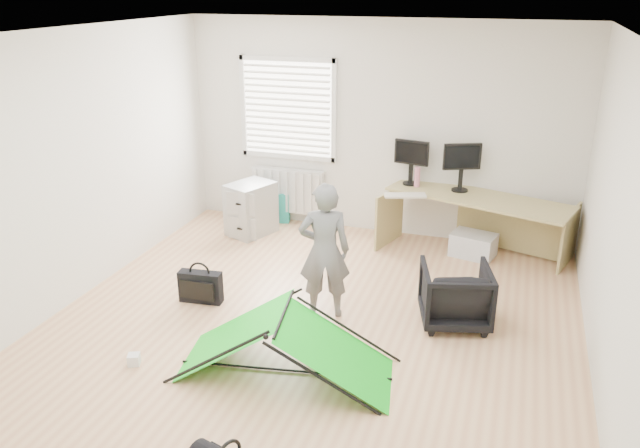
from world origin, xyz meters
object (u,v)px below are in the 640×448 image
(monitor_right, at_px, (461,174))
(kite, at_px, (285,343))
(office_chair, at_px, (455,295))
(storage_crate, at_px, (473,245))
(thermos, at_px, (417,177))
(desk, at_px, (476,225))
(filing_cabinet, at_px, (251,209))
(person, at_px, (324,251))
(laptop_bag, at_px, (201,287))
(monitor_left, at_px, (411,168))

(monitor_right, xyz_separation_m, kite, (-1.05, -3.17, -0.66))
(office_chair, height_order, storage_crate, office_chair)
(office_chair, bearing_deg, storage_crate, -106.35)
(monitor_right, xyz_separation_m, storage_crate, (0.24, -0.22, -0.81))
(office_chair, xyz_separation_m, kite, (-1.25, -1.28, -0.02))
(office_chair, relative_size, kite, 0.36)
(kite, bearing_deg, thermos, 70.75)
(desk, height_order, filing_cabinet, desk)
(office_chair, xyz_separation_m, storage_crate, (0.03, 1.67, -0.16))
(storage_crate, bearing_deg, office_chair, -91.01)
(kite, bearing_deg, desk, 57.08)
(desk, bearing_deg, filing_cabinet, -157.83)
(monitor_right, distance_m, person, 2.38)
(monitor_right, relative_size, laptop_bag, 1.02)
(laptop_bag, bearing_deg, monitor_right, 38.17)
(desk, xyz_separation_m, office_chair, (-0.03, -1.74, -0.07))
(person, bearing_deg, office_chair, 171.50)
(monitor_right, bearing_deg, filing_cabinet, 164.75)
(desk, height_order, monitor_left, monitor_left)
(monitor_left, height_order, office_chair, monitor_left)
(kite, bearing_deg, monitor_left, 72.56)
(filing_cabinet, distance_m, storage_crate, 2.84)
(monitor_left, xyz_separation_m, thermos, (0.09, -0.07, -0.08))
(filing_cabinet, bearing_deg, laptop_bag, -59.78)
(person, bearing_deg, laptop_bag, -12.44)
(storage_crate, bearing_deg, thermos, 163.18)
(storage_crate, bearing_deg, desk, 88.30)
(monitor_left, height_order, kite, monitor_left)
(monitor_right, xyz_separation_m, laptop_bag, (-2.32, -2.28, -0.78))
(desk, xyz_separation_m, person, (-1.27, -1.97, 0.32))
(office_chair, bearing_deg, kite, 30.25)
(thermos, xyz_separation_m, kite, (-0.53, -3.18, -0.57))
(monitor_right, height_order, storage_crate, monitor_right)
(desk, relative_size, office_chair, 3.28)
(office_chair, relative_size, storage_crate, 1.30)
(desk, bearing_deg, office_chair, -73.58)
(monitor_right, relative_size, person, 0.33)
(thermos, distance_m, person, 2.20)
(desk, height_order, person, person)
(desk, height_order, storage_crate, desk)
(filing_cabinet, distance_m, monitor_left, 2.12)
(filing_cabinet, relative_size, monitor_left, 1.57)
(desk, xyz_separation_m, monitor_right, (-0.24, 0.15, 0.58))
(desk, bearing_deg, laptop_bag, -122.85)
(desk, xyz_separation_m, laptop_bag, (-2.56, -2.12, -0.20))
(filing_cabinet, bearing_deg, monitor_left, 35.14)
(thermos, relative_size, kite, 0.14)
(person, bearing_deg, monitor_left, -119.91)
(desk, bearing_deg, thermos, -174.39)
(monitor_left, relative_size, thermos, 1.75)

